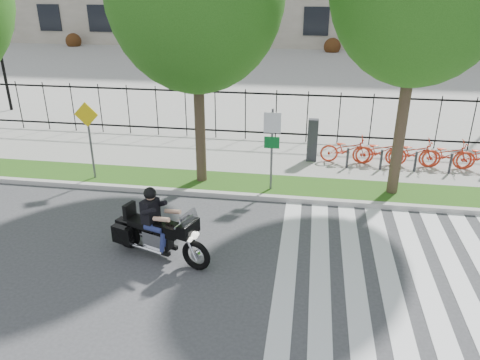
# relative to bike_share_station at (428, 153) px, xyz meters

# --- Properties ---
(ground) EXTENTS (120.00, 120.00, 0.00)m
(ground) POSITION_rel_bike_share_station_xyz_m (-6.51, -7.20, -0.63)
(ground) COLOR #3A393C
(ground) RESTS_ON ground
(curb) EXTENTS (60.00, 0.20, 0.15)m
(curb) POSITION_rel_bike_share_station_xyz_m (-6.51, -3.10, -0.56)
(curb) COLOR #B2AFA7
(curb) RESTS_ON ground
(grass_verge) EXTENTS (60.00, 1.50, 0.15)m
(grass_verge) POSITION_rel_bike_share_station_xyz_m (-6.51, -2.25, -0.56)
(grass_verge) COLOR #265314
(grass_verge) RESTS_ON ground
(sidewalk) EXTENTS (60.00, 3.50, 0.15)m
(sidewalk) POSITION_rel_bike_share_station_xyz_m (-6.51, 0.25, -0.56)
(sidewalk) COLOR gray
(sidewalk) RESTS_ON ground
(plaza) EXTENTS (80.00, 34.00, 0.10)m
(plaza) POSITION_rel_bike_share_station_xyz_m (-6.51, 17.80, -0.58)
(plaza) COLOR gray
(plaza) RESTS_ON ground
(crosswalk_stripes) EXTENTS (5.70, 8.00, 0.01)m
(crosswalk_stripes) POSITION_rel_bike_share_station_xyz_m (-1.69, -7.20, -0.63)
(crosswalk_stripes) COLOR silver
(crosswalk_stripes) RESTS_ON ground
(iron_fence) EXTENTS (30.00, 0.06, 2.00)m
(iron_fence) POSITION_rel_bike_share_station_xyz_m (-6.51, 2.00, 0.52)
(iron_fence) COLOR black
(iron_fence) RESTS_ON sidewalk
(bike_share_station) EXTENTS (7.78, 0.86, 1.50)m
(bike_share_station) POSITION_rel_bike_share_station_xyz_m (0.00, 0.00, 0.00)
(bike_share_station) COLOR #2D2D33
(bike_share_station) RESTS_ON sidewalk
(sign_pole_regulatory) EXTENTS (0.50, 0.09, 2.50)m
(sign_pole_regulatory) POSITION_rel_bike_share_station_xyz_m (-5.06, -2.62, 1.11)
(sign_pole_regulatory) COLOR #59595B
(sign_pole_regulatory) RESTS_ON grass_verge
(sign_pole_warning) EXTENTS (0.78, 0.09, 2.49)m
(sign_pole_warning) POSITION_rel_bike_share_station_xyz_m (-10.75, -2.62, 1.11)
(sign_pole_warning) COLOR #59595B
(sign_pole_warning) RESTS_ON grass_verge
(motorcycle_rider) EXTENTS (2.65, 1.35, 2.14)m
(motorcycle_rider) POSITION_rel_bike_share_station_xyz_m (-7.31, -6.55, 0.08)
(motorcycle_rider) COLOR black
(motorcycle_rider) RESTS_ON ground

